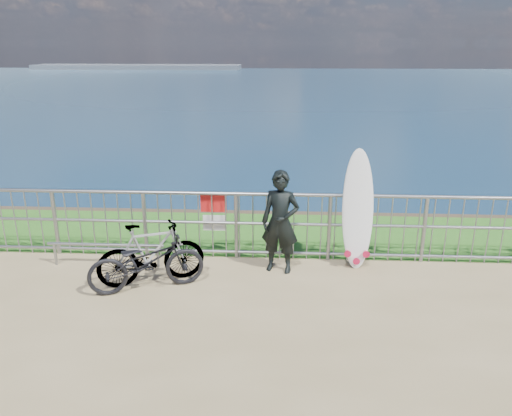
# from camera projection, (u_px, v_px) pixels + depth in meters

# --- Properties ---
(grass_strip) EXTENTS (120.00, 120.00, 0.00)m
(grass_strip) POSITION_uv_depth(u_px,v_px,m) (269.00, 233.00, 9.27)
(grass_strip) COLOR #28661C
(grass_strip) RESTS_ON ground
(seascape) EXTENTS (260.00, 260.00, 5.00)m
(seascape) POSITION_uv_depth(u_px,v_px,m) (139.00, 69.00, 150.11)
(seascape) COLOR brown
(seascape) RESTS_ON ground
(railing) EXTENTS (10.06, 0.10, 1.13)m
(railing) POSITION_uv_depth(u_px,v_px,m) (268.00, 225.00, 8.05)
(railing) COLOR gray
(railing) RESTS_ON ground
(surfer) EXTENTS (0.65, 0.51, 1.59)m
(surfer) POSITION_uv_depth(u_px,v_px,m) (280.00, 222.00, 7.54)
(surfer) COLOR black
(surfer) RESTS_ON ground
(surfboard) EXTENTS (0.50, 0.45, 1.87)m
(surfboard) POSITION_uv_depth(u_px,v_px,m) (358.00, 214.00, 7.73)
(surfboard) COLOR silver
(surfboard) RESTS_ON ground
(bicycle_near) EXTENTS (1.73, 1.13, 0.86)m
(bicycle_near) POSITION_uv_depth(u_px,v_px,m) (146.00, 262.00, 7.06)
(bicycle_near) COLOR black
(bicycle_near) RESTS_ON ground
(bicycle_far) EXTENTS (1.61, 1.01, 0.94)m
(bicycle_far) POSITION_uv_depth(u_px,v_px,m) (151.00, 253.00, 7.24)
(bicycle_far) COLOR black
(bicycle_far) RESTS_ON ground
(bike_rack) EXTENTS (1.85, 0.05, 0.39)m
(bike_rack) POSITION_uv_depth(u_px,v_px,m) (106.00, 247.00, 7.85)
(bike_rack) COLOR gray
(bike_rack) RESTS_ON ground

